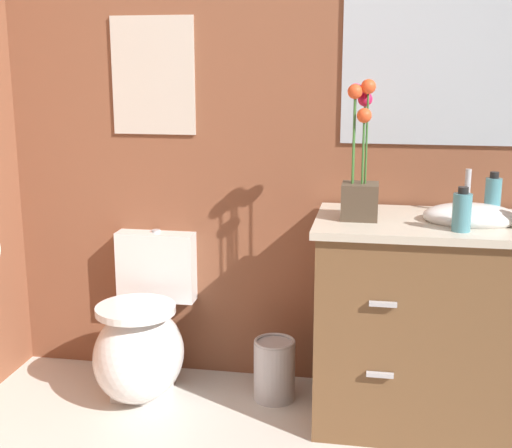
{
  "coord_description": "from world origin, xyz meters",
  "views": [
    {
      "loc": [
        0.29,
        -1.31,
        1.43
      ],
      "look_at": [
        -0.18,
        1.32,
        0.81
      ],
      "focal_mm": 48.46,
      "sensor_mm": 36.0,
      "label": 1
    }
  ],
  "objects_px": {
    "toilet": "(142,341)",
    "lotion_bottle": "(493,197)",
    "trash_bin": "(274,369)",
    "wall_mirror": "(441,59)",
    "wall_poster": "(153,76)",
    "flower_vase": "(360,175)",
    "hand_wash_bottle": "(462,211)",
    "vanity_cabinet": "(433,320)"
  },
  "relations": [
    {
      "from": "lotion_bottle",
      "to": "wall_mirror",
      "type": "bearing_deg",
      "value": 133.05
    },
    {
      "from": "hand_wash_bottle",
      "to": "vanity_cabinet",
      "type": "bearing_deg",
      "value": 110.95
    },
    {
      "from": "toilet",
      "to": "hand_wash_bottle",
      "type": "xyz_separation_m",
      "value": [
        1.29,
        -0.19,
        0.67
      ]
    },
    {
      "from": "wall_poster",
      "to": "wall_mirror",
      "type": "distance_m",
      "value": 1.23
    },
    {
      "from": "wall_mirror",
      "to": "hand_wash_bottle",
      "type": "bearing_deg",
      "value": -81.87
    },
    {
      "from": "flower_vase",
      "to": "trash_bin",
      "type": "relative_size",
      "value": 1.96
    },
    {
      "from": "toilet",
      "to": "wall_poster",
      "type": "xyz_separation_m",
      "value": [
        0.0,
        0.27,
        1.13
      ]
    },
    {
      "from": "trash_bin",
      "to": "toilet",
      "type": "bearing_deg",
      "value": -175.38
    },
    {
      "from": "toilet",
      "to": "flower_vase",
      "type": "height_order",
      "value": "flower_vase"
    },
    {
      "from": "lotion_bottle",
      "to": "wall_poster",
      "type": "relative_size",
      "value": 0.36
    },
    {
      "from": "wall_mirror",
      "to": "vanity_cabinet",
      "type": "bearing_deg",
      "value": -89.46
    },
    {
      "from": "vanity_cabinet",
      "to": "hand_wash_bottle",
      "type": "xyz_separation_m",
      "value": [
        0.06,
        -0.16,
        0.48
      ]
    },
    {
      "from": "toilet",
      "to": "vanity_cabinet",
      "type": "bearing_deg",
      "value": -1.23
    },
    {
      "from": "hand_wash_bottle",
      "to": "wall_poster",
      "type": "height_order",
      "value": "wall_poster"
    },
    {
      "from": "trash_bin",
      "to": "wall_mirror",
      "type": "xyz_separation_m",
      "value": [
        0.65,
        0.22,
        1.31
      ]
    },
    {
      "from": "wall_poster",
      "to": "lotion_bottle",
      "type": "bearing_deg",
      "value": -8.76
    },
    {
      "from": "hand_wash_bottle",
      "to": "trash_bin",
      "type": "distance_m",
      "value": 1.08
    },
    {
      "from": "wall_poster",
      "to": "wall_mirror",
      "type": "relative_size",
      "value": 0.64
    },
    {
      "from": "flower_vase",
      "to": "wall_mirror",
      "type": "relative_size",
      "value": 0.67
    },
    {
      "from": "wall_poster",
      "to": "toilet",
      "type": "bearing_deg",
      "value": -90.0
    },
    {
      "from": "toilet",
      "to": "wall_mirror",
      "type": "xyz_separation_m",
      "value": [
        1.22,
        0.27,
        1.21
      ]
    },
    {
      "from": "toilet",
      "to": "lotion_bottle",
      "type": "distance_m",
      "value": 1.59
    },
    {
      "from": "lotion_bottle",
      "to": "trash_bin",
      "type": "xyz_separation_m",
      "value": [
        -0.85,
        -0.0,
        -0.79
      ]
    },
    {
      "from": "toilet",
      "to": "lotion_bottle",
      "type": "height_order",
      "value": "lotion_bottle"
    },
    {
      "from": "trash_bin",
      "to": "vanity_cabinet",
      "type": "bearing_deg",
      "value": -6.45
    },
    {
      "from": "vanity_cabinet",
      "to": "lotion_bottle",
      "type": "height_order",
      "value": "lotion_bottle"
    },
    {
      "from": "wall_mirror",
      "to": "flower_vase",
      "type": "bearing_deg",
      "value": -133.95
    },
    {
      "from": "vanity_cabinet",
      "to": "hand_wash_bottle",
      "type": "bearing_deg",
      "value": -69.05
    },
    {
      "from": "lotion_bottle",
      "to": "vanity_cabinet",
      "type": "bearing_deg",
      "value": -160.09
    },
    {
      "from": "trash_bin",
      "to": "flower_vase",
      "type": "bearing_deg",
      "value": -15.26
    },
    {
      "from": "trash_bin",
      "to": "wall_poster",
      "type": "bearing_deg",
      "value": 159.15
    },
    {
      "from": "wall_mirror",
      "to": "toilet",
      "type": "bearing_deg",
      "value": -167.68
    },
    {
      "from": "toilet",
      "to": "trash_bin",
      "type": "xyz_separation_m",
      "value": [
        0.58,
        0.05,
        -0.11
      ]
    },
    {
      "from": "lotion_bottle",
      "to": "trash_bin",
      "type": "distance_m",
      "value": 1.16
    },
    {
      "from": "hand_wash_bottle",
      "to": "wall_mirror",
      "type": "bearing_deg",
      "value": 98.13
    },
    {
      "from": "lotion_bottle",
      "to": "wall_mirror",
      "type": "xyz_separation_m",
      "value": [
        -0.21,
        0.22,
        0.53
      ]
    },
    {
      "from": "lotion_bottle",
      "to": "wall_poster",
      "type": "distance_m",
      "value": 1.52
    },
    {
      "from": "hand_wash_bottle",
      "to": "wall_mirror",
      "type": "xyz_separation_m",
      "value": [
        -0.07,
        0.46,
        0.54
      ]
    },
    {
      "from": "lotion_bottle",
      "to": "trash_bin",
      "type": "height_order",
      "value": "lotion_bottle"
    },
    {
      "from": "flower_vase",
      "to": "hand_wash_bottle",
      "type": "relative_size",
      "value": 3.31
    },
    {
      "from": "flower_vase",
      "to": "wall_mirror",
      "type": "bearing_deg",
      "value": 46.05
    },
    {
      "from": "lotion_bottle",
      "to": "wall_poster",
      "type": "bearing_deg",
      "value": 171.24
    }
  ]
}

